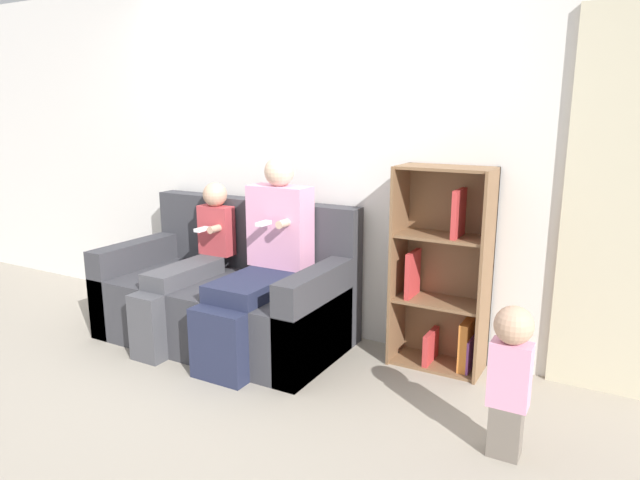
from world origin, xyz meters
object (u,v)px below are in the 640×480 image
adult_seated (262,257)px  bookshelf (444,276)px  toddler_standing (510,372)px  couch (228,297)px  child_seated (188,265)px

adult_seated → bookshelf: bearing=20.6°
toddler_standing → bookshelf: 1.02m
adult_seated → toddler_standing: size_ratio=1.74×
couch → bookshelf: bookshelf is taller
adult_seated → toddler_standing: adult_seated is taller
adult_seated → bookshelf: 1.17m
bookshelf → couch: bearing=-167.3°
child_seated → bookshelf: bearing=15.7°
couch → bookshelf: size_ratio=1.35×
adult_seated → bookshelf: adult_seated is taller
child_seated → toddler_standing: 2.28m
toddler_standing → adult_seated: bearing=166.0°
couch → bookshelf: (1.45, 0.33, 0.28)m
couch → toddler_standing: 2.09m
couch → adult_seated: (0.36, -0.08, 0.36)m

